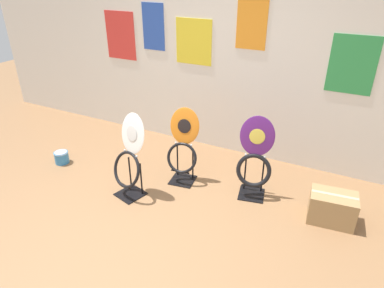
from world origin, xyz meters
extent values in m
plane|color=#8E6642|center=(0.00, 0.00, 0.00)|extent=(14.00, 14.00, 0.00)
cube|color=silver|center=(0.00, 2.14, 1.30)|extent=(8.00, 0.06, 2.60)
cube|color=#284CAD|center=(-0.99, 2.11, 1.57)|extent=(0.33, 0.01, 0.61)
cube|color=orange|center=(0.37, 2.11, 1.74)|extent=(0.37, 0.01, 0.66)
cube|color=#2D8E47|center=(1.52, 2.11, 1.36)|extent=(0.48, 0.01, 0.63)
cube|color=red|center=(-1.55, 2.11, 1.42)|extent=(0.49, 0.01, 0.66)
cube|color=yellow|center=(-0.38, 2.11, 1.43)|extent=(0.50, 0.01, 0.57)
cube|color=black|center=(-0.42, 0.60, 0.01)|extent=(0.34, 0.34, 0.01)
cylinder|color=black|center=(-0.49, 0.72, 0.21)|extent=(0.02, 0.02, 0.40)
cylinder|color=black|center=(-0.30, 0.67, 0.21)|extent=(0.02, 0.02, 0.40)
cylinder|color=black|center=(-0.44, 0.53, 0.17)|extent=(0.22, 0.08, 0.02)
torus|color=black|center=(-0.43, 0.58, 0.34)|extent=(0.44, 0.29, 0.39)
ellipsoid|color=white|center=(-0.40, 0.70, 0.73)|extent=(0.39, 0.21, 0.44)
ellipsoid|color=silver|center=(-0.40, 0.69, 0.73)|extent=(0.17, 0.09, 0.17)
sphere|color=silver|center=(-0.51, 0.68, 0.51)|extent=(0.02, 0.02, 0.02)
sphere|color=silver|center=(-0.31, 0.63, 0.51)|extent=(0.02, 0.02, 0.02)
cube|color=black|center=(0.80, 1.22, 0.01)|extent=(0.33, 0.33, 0.01)
cylinder|color=black|center=(0.69, 1.29, 0.21)|extent=(0.02, 0.02, 0.40)
cylinder|color=black|center=(0.88, 1.33, 0.21)|extent=(0.02, 0.02, 0.40)
cylinder|color=black|center=(0.82, 1.14, 0.17)|extent=(0.22, 0.06, 0.02)
torus|color=black|center=(0.80, 1.20, 0.34)|extent=(0.40, 0.23, 0.38)
ellipsoid|color=#60237F|center=(0.79, 1.27, 0.72)|extent=(0.37, 0.14, 0.45)
ellipsoid|color=#E5CC4C|center=(0.79, 1.25, 0.72)|extent=(0.17, 0.06, 0.17)
sphere|color=silver|center=(0.70, 1.22, 0.49)|extent=(0.02, 0.02, 0.02)
sphere|color=silver|center=(0.89, 1.26, 0.49)|extent=(0.02, 0.02, 0.02)
cube|color=black|center=(-0.03, 1.12, 0.01)|extent=(0.32, 0.32, 0.01)
cylinder|color=black|center=(-0.14, 1.20, 0.21)|extent=(0.02, 0.02, 0.40)
cylinder|color=black|center=(0.05, 1.22, 0.21)|extent=(0.02, 0.02, 0.40)
cylinder|color=black|center=(-0.02, 1.04, 0.17)|extent=(0.22, 0.05, 0.02)
torus|color=black|center=(-0.03, 1.10, 0.32)|extent=(0.38, 0.22, 0.35)
ellipsoid|color=orange|center=(-0.04, 1.21, 0.68)|extent=(0.36, 0.17, 0.42)
ellipsoid|color=black|center=(-0.04, 1.19, 0.69)|extent=(0.16, 0.06, 0.16)
sphere|color=silver|center=(-0.13, 1.15, 0.48)|extent=(0.02, 0.02, 0.02)
sphere|color=silver|center=(0.06, 1.18, 0.48)|extent=(0.02, 0.02, 0.02)
cylinder|color=teal|center=(-1.64, 0.77, 0.08)|extent=(0.18, 0.18, 0.15)
torus|color=silver|center=(-1.64, 0.77, 0.15)|extent=(0.18, 0.18, 0.01)
cylinder|color=#B2B2B7|center=(-1.64, 0.77, 0.16)|extent=(0.16, 0.16, 0.00)
cube|color=#A37F51|center=(1.65, 1.16, 0.16)|extent=(0.47, 0.34, 0.31)
cube|color=#B7AD89|center=(1.65, 1.16, 0.32)|extent=(0.44, 0.09, 0.00)
camera|label=1|loc=(1.63, -1.90, 2.31)|focal=32.00mm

